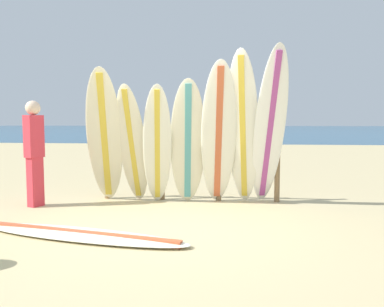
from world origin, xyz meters
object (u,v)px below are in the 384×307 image
(surfboard_leaning_center_left, at_px, (157,146))
(small_boat_offshore, at_px, (153,131))
(beachgoer_standing, at_px, (34,149))
(surfboard_leaning_left, at_px, (132,145))
(surfboard_leaning_right, at_px, (243,130))
(surfboard_leaning_far_right, at_px, (270,129))
(surfboard_lying_on_sand, at_px, (81,234))
(surfboard_leaning_center, at_px, (188,142))
(surfboard_rack, at_px, (190,163))
(surfboard_leaning_center_right, at_px, (219,135))
(surfboard_leaning_far_left, at_px, (105,137))

(surfboard_leaning_center_left, distance_m, small_boat_offshore, 36.92)
(beachgoer_standing, bearing_deg, surfboard_leaning_left, 14.50)
(surfboard_leaning_right, distance_m, surfboard_leaning_far_right, 0.42)
(beachgoer_standing, bearing_deg, surfboard_lying_on_sand, -48.72)
(surfboard_leaning_center, height_order, small_boat_offshore, surfboard_leaning_center)
(surfboard_leaning_center_left, height_order, small_boat_offshore, surfboard_leaning_center_left)
(surfboard_leaning_left, relative_size, surfboard_leaning_far_right, 0.79)
(surfboard_leaning_center_left, bearing_deg, surfboard_leaning_left, 170.14)
(surfboard_leaning_left, height_order, surfboard_lying_on_sand, surfboard_leaning_left)
(surfboard_lying_on_sand, xyz_separation_m, beachgoer_standing, (-1.36, 1.55, 0.89))
(surfboard_rack, bearing_deg, surfboard_leaning_center_right, -39.60)
(surfboard_lying_on_sand, bearing_deg, surfboard_leaning_far_left, 99.64)
(surfboard_lying_on_sand, distance_m, beachgoer_standing, 2.25)
(surfboard_leaning_center_left, height_order, surfboard_leaning_center, surfboard_leaning_center)
(small_boat_offshore, bearing_deg, surfboard_leaning_center_left, -78.22)
(surfboard_leaning_center, relative_size, surfboard_leaning_right, 0.83)
(surfboard_leaning_far_right, distance_m, surfboard_lying_on_sand, 3.23)
(surfboard_leaning_center_right, height_order, surfboard_leaning_far_right, surfboard_leaning_far_right)
(surfboard_rack, xyz_separation_m, surfboard_leaning_far_right, (1.29, -0.42, 0.60))
(surfboard_rack, xyz_separation_m, surfboard_lying_on_sand, (-1.04, -2.30, -0.61))
(surfboard_leaning_left, height_order, surfboard_leaning_center_right, surfboard_leaning_center_right)
(surfboard_leaning_center_left, bearing_deg, beachgoer_standing, -170.83)
(surfboard_leaning_left, distance_m, surfboard_leaning_center_right, 1.42)
(surfboard_leaning_far_left, height_order, surfboard_leaning_center_left, surfboard_leaning_far_left)
(surfboard_leaning_center_left, relative_size, surfboard_leaning_center, 0.95)
(surfboard_rack, bearing_deg, small_boat_offshore, 102.67)
(surfboard_lying_on_sand, xyz_separation_m, small_boat_offshore, (-6.98, 38.00, 0.22))
(surfboard_leaning_center, bearing_deg, surfboard_leaning_far_left, -174.43)
(surfboard_rack, xyz_separation_m, surfboard_leaning_center, (-0.00, -0.31, 0.37))
(surfboard_leaning_center_right, relative_size, beachgoer_standing, 1.36)
(surfboard_leaning_right, height_order, surfboard_lying_on_sand, surfboard_leaning_right)
(surfboard_leaning_far_left, xyz_separation_m, surfboard_lying_on_sand, (0.32, -1.86, -1.06))
(surfboard_leaning_far_right, relative_size, surfboard_lying_on_sand, 0.89)
(surfboard_leaning_left, distance_m, surfboard_leaning_far_right, 2.22)
(surfboard_leaning_right, xyz_separation_m, surfboard_lying_on_sand, (-1.92, -1.95, -1.19))
(surfboard_leaning_right, relative_size, small_boat_offshore, 0.85)
(surfboard_rack, distance_m, surfboard_lying_on_sand, 2.60)
(surfboard_leaning_far_left, xyz_separation_m, surfboard_leaning_far_right, (2.65, 0.02, 0.14))
(surfboard_leaning_center_right, bearing_deg, surfboard_rack, 140.40)
(beachgoer_standing, bearing_deg, surfboard_leaning_center_left, 9.17)
(surfboard_lying_on_sand, relative_size, small_boat_offshore, 0.96)
(surfboard_leaning_far_left, distance_m, surfboard_leaning_right, 2.24)
(surfboard_leaning_center_left, distance_m, surfboard_leaning_center_right, 1.00)
(surfboard_leaning_center_right, bearing_deg, beachgoer_standing, -173.32)
(surfboard_rack, xyz_separation_m, surfboard_leaning_center_left, (-0.48, -0.44, 0.32))
(surfboard_leaning_far_left, bearing_deg, surfboard_lying_on_sand, -80.36)
(surfboard_leaning_center, bearing_deg, small_boat_offshore, 102.55)
(surfboard_leaning_center, distance_m, surfboard_leaning_far_right, 1.32)
(surfboard_leaning_left, bearing_deg, surfboard_leaning_right, 0.47)
(surfboard_rack, relative_size, surfboard_leaning_far_right, 1.23)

